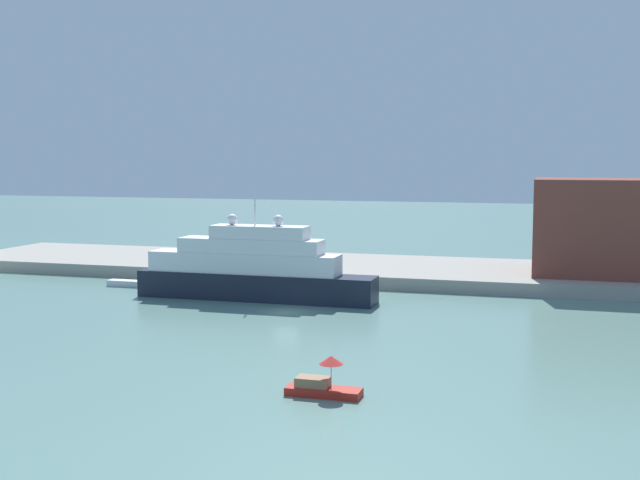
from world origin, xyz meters
name	(u,v)px	position (x,y,z in m)	size (l,w,h in m)	color
ground	(286,313)	(0.00, 0.00, 0.00)	(400.00, 400.00, 0.00)	slate
quay_dock	(352,269)	(0.00, 26.87, 0.76)	(110.00, 21.73, 1.52)	gray
large_yacht	(252,270)	(-5.95, 6.09, 3.26)	(26.54, 3.97, 11.89)	black
small_motorboat	(322,384)	(11.38, -25.90, 0.80)	(4.94, 1.64, 2.69)	#B22319
work_barge	(131,284)	(-23.01, 10.14, 0.37)	(5.87, 1.46, 0.73)	silver
harbor_building	(620,227)	(32.77, 25.57, 7.20)	(19.49, 11.10, 11.36)	brown
parked_car	(220,258)	(-16.95, 22.63, 2.19)	(4.50, 1.64, 1.54)	#B21E1E
person_figure	(252,259)	(-12.19, 22.18, 2.30)	(0.36, 0.36, 1.68)	#334C8C
mooring_bollard	(340,272)	(1.04, 16.81, 1.85)	(0.45, 0.45, 0.65)	black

